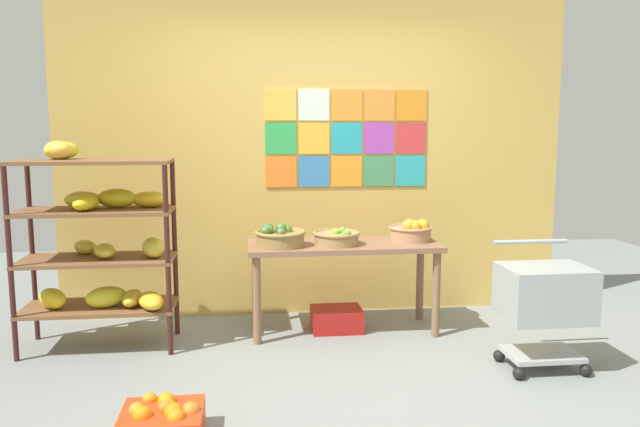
{
  "coord_description": "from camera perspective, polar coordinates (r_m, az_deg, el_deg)",
  "views": [
    {
      "loc": [
        -0.59,
        -3.57,
        1.57
      ],
      "look_at": [
        -0.07,
        0.74,
        0.97
      ],
      "focal_mm": 35.02,
      "sensor_mm": 36.0,
      "label": 1
    }
  ],
  "objects": [
    {
      "name": "banana_shelf_unit",
      "position": [
        4.68,
        -19.35,
        -2.02
      ],
      "size": [
        1.06,
        0.59,
        1.48
      ],
      "color": "#3F1A19",
      "rests_on": "ground"
    },
    {
      "name": "display_table",
      "position": [
        4.8,
        2.17,
        -3.87
      ],
      "size": [
        1.46,
        0.56,
        0.69
      ],
      "color": "#875E45",
      "rests_on": "ground"
    },
    {
      "name": "shopping_cart",
      "position": [
        4.32,
        19.82,
        -7.24
      ],
      "size": [
        0.55,
        0.46,
        0.82
      ],
      "rotation": [
        0.0,
        0.0,
        0.02
      ],
      "color": "black",
      "rests_on": "ground"
    },
    {
      "name": "fruit_basket_right",
      "position": [
        4.71,
        1.55,
        -2.18
      ],
      "size": [
        0.36,
        0.36,
        0.13
      ],
      "color": "#A07F4E",
      "rests_on": "display_table"
    },
    {
      "name": "produce_crate_under_table",
      "position": [
        4.93,
        1.51,
        -9.62
      ],
      "size": [
        0.39,
        0.3,
        0.18
      ],
      "primitive_type": "cube",
      "color": "#AC1C18",
      "rests_on": "ground"
    },
    {
      "name": "ground",
      "position": [
        3.95,
        2.38,
        -15.61
      ],
      "size": [
        9.19,
        9.19,
        0.0
      ],
      "primitive_type": "plane",
      "color": "gray"
    },
    {
      "name": "back_wall_with_art",
      "position": [
        5.23,
        -0.34,
        5.61
      ],
      "size": [
        4.23,
        0.07,
        2.73
      ],
      "color": "gold",
      "rests_on": "ground"
    },
    {
      "name": "fruit_basket_centre",
      "position": [
        4.93,
        8.33,
        -1.6
      ],
      "size": [
        0.34,
        0.34,
        0.17
      ],
      "color": "tan",
      "rests_on": "display_table"
    },
    {
      "name": "fruit_basket_back_right",
      "position": [
        4.66,
        -3.72,
        -2.1
      ],
      "size": [
        0.38,
        0.38,
        0.17
      ],
      "color": "olive",
      "rests_on": "display_table"
    },
    {
      "name": "orange_crate_foreground",
      "position": [
        3.41,
        -14.16,
        -17.99
      ],
      "size": [
        0.41,
        0.36,
        0.21
      ],
      "color": "red",
      "rests_on": "ground"
    }
  ]
}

